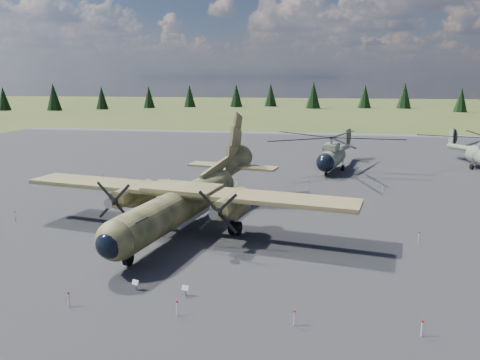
# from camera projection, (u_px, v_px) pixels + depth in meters

# --- Properties ---
(ground) EXTENTS (500.00, 500.00, 0.00)m
(ground) POSITION_uv_depth(u_px,v_px,m) (203.00, 231.00, 37.41)
(ground) COLOR #505726
(ground) RESTS_ON ground
(apron) EXTENTS (120.00, 120.00, 0.04)m
(apron) POSITION_uv_depth(u_px,v_px,m) (227.00, 199.00, 47.04)
(apron) COLOR #58585D
(apron) RESTS_ON ground
(transport_plane) EXTENTS (27.73, 24.94, 9.14)m
(transport_plane) POSITION_uv_depth(u_px,v_px,m) (188.00, 196.00, 37.95)
(transport_plane) COLOR #404424
(transport_plane) RESTS_ON ground
(helicopter_near) EXTENTS (21.93, 22.94, 4.63)m
(helicopter_near) POSITION_uv_depth(u_px,v_px,m) (332.00, 147.00, 60.25)
(helicopter_near) COLOR gray
(helicopter_near) RESTS_ON ground
(info_placard_left) EXTENTS (0.45, 0.29, 0.65)m
(info_placard_left) POSITION_uv_depth(u_px,v_px,m) (135.00, 283.00, 26.86)
(info_placard_left) COLOR gray
(info_placard_left) RESTS_ON ground
(info_placard_right) EXTENTS (0.43, 0.25, 0.64)m
(info_placard_right) POSITION_uv_depth(u_px,v_px,m) (185.00, 289.00, 26.17)
(info_placard_right) COLOR gray
(info_placard_right) RESTS_ON ground
(barrier_fence) EXTENTS (33.12, 29.62, 0.85)m
(barrier_fence) POSITION_uv_depth(u_px,v_px,m) (197.00, 225.00, 37.30)
(barrier_fence) COLOR white
(barrier_fence) RESTS_ON ground
(treeline) EXTENTS (329.09, 334.20, 10.80)m
(treeline) POSITION_uv_depth(u_px,v_px,m) (186.00, 174.00, 36.12)
(treeline) COLOR black
(treeline) RESTS_ON ground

